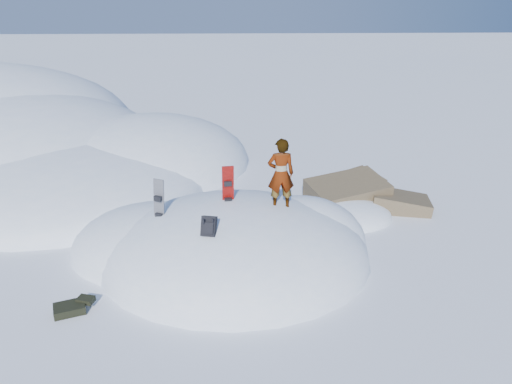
{
  "coord_description": "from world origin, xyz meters",
  "views": [
    {
      "loc": [
        0.17,
        -11.32,
        6.69
      ],
      "look_at": [
        0.55,
        0.3,
        1.75
      ],
      "focal_mm": 35.0,
      "sensor_mm": 36.0,
      "label": 1
    }
  ],
  "objects_px": {
    "backpack": "(209,226)",
    "snowboard_red": "(228,193)",
    "snowboard_dark": "(159,208)",
    "person": "(281,174)"
  },
  "relations": [
    {
      "from": "person",
      "to": "snowboard_red",
      "type": "bearing_deg",
      "value": -12.41
    },
    {
      "from": "snowboard_dark",
      "to": "person",
      "type": "distance_m",
      "value": 3.17
    },
    {
      "from": "snowboard_red",
      "to": "person",
      "type": "distance_m",
      "value": 1.47
    },
    {
      "from": "snowboard_dark",
      "to": "person",
      "type": "bearing_deg",
      "value": 26.92
    },
    {
      "from": "snowboard_red",
      "to": "person",
      "type": "height_order",
      "value": "person"
    },
    {
      "from": "snowboard_dark",
      "to": "backpack",
      "type": "xyz_separation_m",
      "value": [
        1.32,
        -1.25,
        0.11
      ]
    },
    {
      "from": "snowboard_red",
      "to": "snowboard_dark",
      "type": "relative_size",
      "value": 1.03
    },
    {
      "from": "snowboard_dark",
      "to": "backpack",
      "type": "distance_m",
      "value": 1.82
    },
    {
      "from": "backpack",
      "to": "snowboard_red",
      "type": "bearing_deg",
      "value": 87.02
    },
    {
      "from": "snowboard_dark",
      "to": "backpack",
      "type": "bearing_deg",
      "value": -19.89
    }
  ]
}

